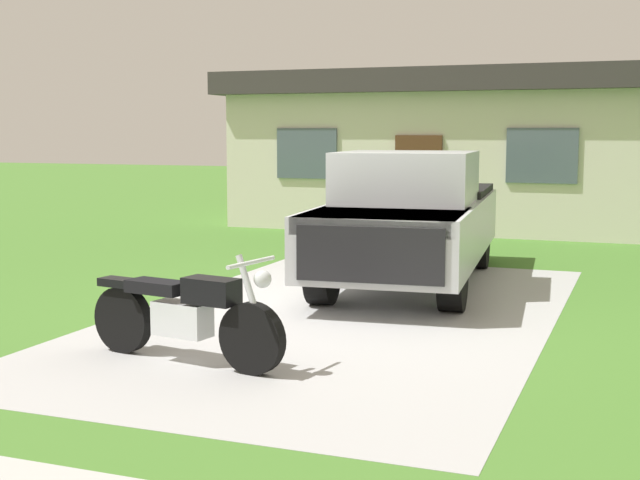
# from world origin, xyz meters

# --- Properties ---
(ground_plane) EXTENTS (80.00, 80.00, 0.00)m
(ground_plane) POSITION_xyz_m (0.00, 0.00, 0.00)
(ground_plane) COLOR #44742A
(driveway_pad) EXTENTS (4.86, 8.60, 0.01)m
(driveway_pad) POSITION_xyz_m (0.00, 0.00, 0.00)
(driveway_pad) COLOR #A6A6A6
(driveway_pad) RESTS_ON ground
(motorcycle) EXTENTS (2.20, 0.75, 1.09)m
(motorcycle) POSITION_xyz_m (-0.66, -2.56, 0.47)
(motorcycle) COLOR black
(motorcycle) RESTS_ON ground
(pickup_truck) EXTENTS (2.53, 5.78, 1.90)m
(pickup_truck) POSITION_xyz_m (0.19, 2.45, 0.95)
(pickup_truck) COLOR black
(pickup_truck) RESTS_ON ground
(neighbor_house) EXTENTS (9.60, 5.60, 3.50)m
(neighbor_house) POSITION_xyz_m (-1.19, 10.69, 1.79)
(neighbor_house) COLOR beige
(neighbor_house) RESTS_ON ground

